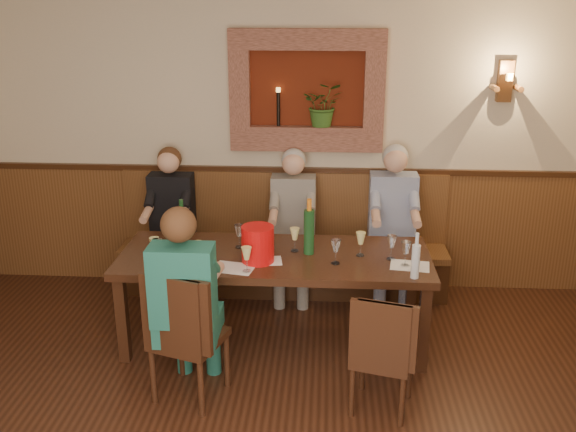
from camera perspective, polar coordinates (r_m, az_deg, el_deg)
name	(u,v)px	position (r m, az deg, el deg)	size (l,w,h in m)	color
room_shell	(239,177)	(2.86, -4.38, 3.44)	(6.04, 6.04, 2.82)	beige
wainscoting	(245,423)	(3.44, -3.81, -17.90)	(6.02, 6.02, 1.15)	brown
wall_niche	(311,96)	(5.73, 2.09, 10.59)	(1.36, 0.30, 1.06)	#5B1D0D
wall_sconce	(505,82)	(5.89, 18.77, 11.19)	(0.25, 0.20, 0.35)	brown
dining_table	(275,263)	(5.00, -1.18, -4.23)	(2.40, 0.90, 0.75)	black
bench	(283,257)	(6.00, -0.43, -3.70)	(3.00, 0.45, 1.11)	#381E0F
chair_near_left	(189,360)	(4.56, -8.82, -12.52)	(0.55, 0.55, 0.98)	black
chair_near_right	(381,376)	(4.44, 8.29, -13.87)	(0.47, 0.47, 0.87)	black
person_bench_left	(172,235)	(5.97, -10.32, -1.71)	(0.40, 0.49, 1.37)	black
person_bench_mid	(293,238)	(5.81, 0.43, -1.97)	(0.40, 0.49, 1.37)	#534F4B
person_bench_right	(392,238)	(5.82, 9.22, -1.94)	(0.42, 0.51, 1.42)	navy
person_chair_front	(188,320)	(4.42, -8.89, -9.08)	(0.42, 0.51, 1.42)	#16484F
spittoon_bucket	(258,244)	(4.80, -2.70, -2.51)	(0.24, 0.24, 0.28)	red
wine_bottle_green_a	(309,231)	(4.92, 1.88, -1.33)	(0.11, 0.11, 0.44)	#19471E
wine_bottle_green_b	(183,230)	(5.05, -9.35, -1.20)	(0.10, 0.10, 0.42)	#19471E
water_bottle	(416,260)	(4.61, 11.28, -3.87)	(0.07, 0.07, 0.34)	silver
tasting_sheet_a	(164,259)	(4.97, -10.96, -3.79)	(0.25, 0.18, 0.00)	white
tasting_sheet_b	(265,261)	(4.85, -2.06, -4.01)	(0.25, 0.18, 0.00)	white
tasting_sheet_c	(410,266)	(4.85, 10.78, -4.36)	(0.28, 0.20, 0.00)	white
tasting_sheet_d	(234,268)	(4.74, -4.84, -4.62)	(0.30, 0.21, 0.00)	white
wine_glass_0	(155,250)	(4.91, -11.75, -2.95)	(0.08, 0.08, 0.19)	#E5E189
wine_glass_1	(172,235)	(5.17, -10.27, -1.70)	(0.08, 0.08, 0.19)	white
wine_glass_2	(198,254)	(4.78, -8.00, -3.34)	(0.08, 0.08, 0.19)	#E5E189
wine_glass_3	(239,236)	(5.08, -4.36, -1.79)	(0.08, 0.08, 0.19)	white
wine_glass_4	(257,248)	(4.85, -2.77, -2.83)	(0.08, 0.08, 0.19)	#E5E189
wine_glass_5	(295,240)	(5.00, 0.60, -2.12)	(0.08, 0.08, 0.19)	#E5E189
wine_glass_6	(336,252)	(4.78, 4.26, -3.18)	(0.08, 0.08, 0.19)	white
wine_glass_7	(361,244)	(4.94, 6.47, -2.49)	(0.08, 0.08, 0.19)	#E5E189
wine_glass_8	(406,254)	(4.81, 10.41, -3.33)	(0.08, 0.08, 0.19)	white
wine_glass_9	(247,260)	(4.64, -3.69, -3.88)	(0.08, 0.08, 0.19)	#E5E189
wine_glass_10	(391,248)	(4.91, 9.17, -2.79)	(0.08, 0.08, 0.19)	white
wine_glass_11	(158,251)	(4.87, -11.52, -3.10)	(0.08, 0.08, 0.19)	white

